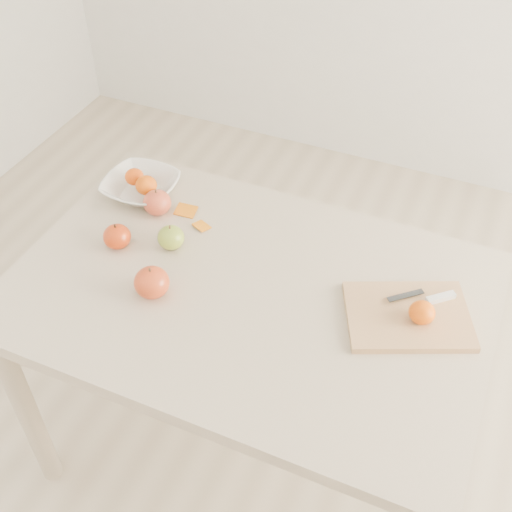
% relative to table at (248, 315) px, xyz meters
% --- Properties ---
extents(ground, '(3.50, 3.50, 0.00)m').
position_rel_table_xyz_m(ground, '(0.00, 0.00, -0.65)').
color(ground, '#C6B293').
rests_on(ground, ground).
extents(table, '(1.20, 0.80, 0.75)m').
position_rel_table_xyz_m(table, '(0.00, 0.00, 0.00)').
color(table, '#C8B097').
rests_on(table, ground).
extents(cutting_board, '(0.35, 0.31, 0.02)m').
position_rel_table_xyz_m(cutting_board, '(0.39, 0.06, 0.11)').
color(cutting_board, tan).
rests_on(cutting_board, table).
extents(board_tangerine, '(0.06, 0.06, 0.05)m').
position_rel_table_xyz_m(board_tangerine, '(0.42, 0.05, 0.14)').
color(board_tangerine, '#D65C07').
rests_on(board_tangerine, cutting_board).
extents(fruit_bowl, '(0.21, 0.21, 0.05)m').
position_rel_table_xyz_m(fruit_bowl, '(-0.45, 0.23, 0.12)').
color(fruit_bowl, white).
rests_on(fruit_bowl, table).
extents(bowl_tangerine_near, '(0.06, 0.06, 0.05)m').
position_rel_table_xyz_m(bowl_tangerine_near, '(-0.47, 0.24, 0.15)').
color(bowl_tangerine_near, '#DA4D07').
rests_on(bowl_tangerine_near, fruit_bowl).
extents(bowl_tangerine_far, '(0.06, 0.06, 0.05)m').
position_rel_table_xyz_m(bowl_tangerine_far, '(-0.42, 0.21, 0.15)').
color(bowl_tangerine_far, orange).
rests_on(bowl_tangerine_far, fruit_bowl).
extents(orange_peel_a, '(0.06, 0.05, 0.01)m').
position_rel_table_xyz_m(orange_peel_a, '(-0.29, 0.21, 0.10)').
color(orange_peel_a, orange).
rests_on(orange_peel_a, table).
extents(orange_peel_b, '(0.06, 0.05, 0.01)m').
position_rel_table_xyz_m(orange_peel_b, '(-0.22, 0.16, 0.10)').
color(orange_peel_b, orange).
rests_on(orange_peel_b, table).
extents(paring_knife, '(0.15, 0.10, 0.01)m').
position_rel_table_xyz_m(paring_knife, '(0.44, 0.13, 0.12)').
color(paring_knife, white).
rests_on(paring_knife, cutting_board).
extents(apple_green, '(0.07, 0.07, 0.07)m').
position_rel_table_xyz_m(apple_green, '(-0.25, 0.06, 0.13)').
color(apple_green, olive).
rests_on(apple_green, table).
extents(apple_red_c, '(0.09, 0.09, 0.08)m').
position_rel_table_xyz_m(apple_red_c, '(-0.21, -0.11, 0.14)').
color(apple_red_c, maroon).
rests_on(apple_red_c, table).
extents(apple_red_a, '(0.08, 0.08, 0.07)m').
position_rel_table_xyz_m(apple_red_a, '(-0.36, 0.17, 0.13)').
color(apple_red_a, maroon).
rests_on(apple_red_a, table).
extents(apple_red_b, '(0.07, 0.07, 0.07)m').
position_rel_table_xyz_m(apple_red_b, '(-0.39, 0.01, 0.13)').
color(apple_red_b, '#910702').
rests_on(apple_red_b, table).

